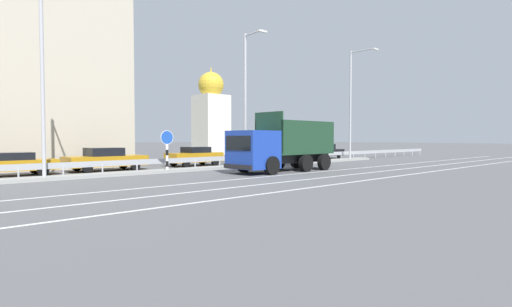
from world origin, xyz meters
The scene contains 18 objects.
ground_plane centered at (0.00, 0.00, 0.00)m, with size 320.00×320.00×0.00m, color #565659.
lane_strip_0 centered at (1.96, -3.09, 0.00)m, with size 64.84×0.16×0.01m, color silver.
lane_strip_1 centered at (1.96, -5.48, 0.00)m, with size 64.84×0.16×0.01m, color silver.
lane_strip_2 centered at (1.96, -7.69, 0.00)m, with size 64.84×0.16×0.01m, color silver.
median_island centered at (0.00, 2.91, 0.09)m, with size 35.66×1.10×0.18m, color gray.
median_guardrail centered at (0.00, 4.01, 0.57)m, with size 64.84×0.09×0.78m.
dump_truck centered at (0.97, -1.30, 1.30)m, with size 7.67×2.74×3.61m.
median_road_sign centered at (-3.78, 2.91, 1.37)m, with size 0.85×0.16×2.52m.
street_lamp_1 centered at (-10.51, 2.80, 5.39)m, with size 0.70×2.30×9.78m.
street_lamp_2 centered at (2.44, 2.75, 5.15)m, with size 0.71×2.09×9.35m.
street_lamp_3 centered at (15.42, 2.73, 5.58)m, with size 0.70×2.72×10.06m.
parked_car_3 centered at (-11.29, 6.50, 0.67)m, with size 4.72×1.90×1.29m.
parked_car_4 centered at (-5.97, 6.65, 0.74)m, with size 4.85×2.09×1.46m.
parked_car_5 centered at (0.63, 6.50, 0.73)m, with size 4.24×1.88×1.42m.
parked_car_6 centered at (6.78, 6.39, 0.78)m, with size 4.47×2.13×1.55m.
parked_car_7 centered at (12.12, 6.41, 0.69)m, with size 4.07×2.06×1.36m.
parked_car_8 centered at (16.58, 6.70, 0.74)m, with size 3.99×2.19×1.48m.
church_tower centered at (14.08, 22.64, 5.05)m, with size 3.60×3.60×11.26m.
Camera 1 is at (-16.12, -18.20, 2.05)m, focal length 28.00 mm.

